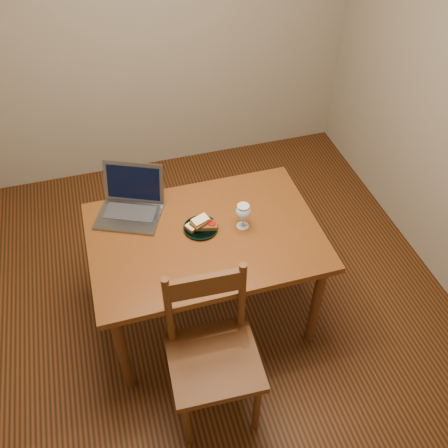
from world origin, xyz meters
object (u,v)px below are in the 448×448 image
object	(u,v)px
table	(205,245)
laptop	(131,201)
milk_glass	(243,216)
chair	(213,350)
plate	(201,228)

from	to	relation	value
table	laptop	size ratio (longest dim) A/B	2.82
milk_glass	laptop	size ratio (longest dim) A/B	0.35
chair	milk_glass	xyz separation A→B (m)	(0.35, 0.61, 0.29)
table	milk_glass	distance (m)	0.28
table	plate	world-z (taller)	plate
plate	milk_glass	distance (m)	0.25
plate	chair	bearing A→B (deg)	-99.65
chair	plate	distance (m)	0.69
chair	milk_glass	world-z (taller)	chair
chair	milk_glass	distance (m)	0.76
plate	laptop	xyz separation A→B (m)	(-0.35, 0.27, 0.06)
plate	milk_glass	world-z (taller)	milk_glass
table	plate	size ratio (longest dim) A/B	6.58
chair	milk_glass	bearing A→B (deg)	63.09
chair	laptop	size ratio (longest dim) A/B	1.07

